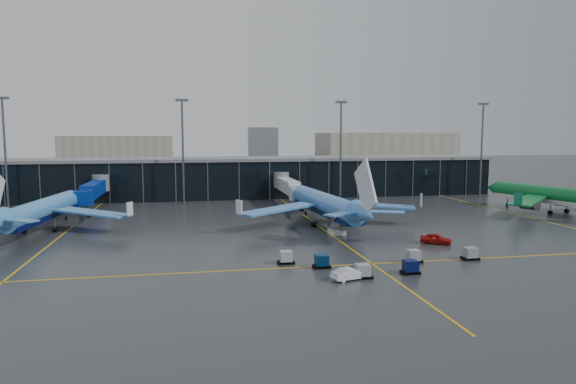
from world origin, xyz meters
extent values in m
plane|color=#282B2D|center=(0.00, 0.00, 0.00)|extent=(600.00, 600.00, 0.00)
cube|color=black|center=(0.00, 62.00, 5.00)|extent=(140.00, 16.00, 10.00)
cube|color=slate|center=(0.00, 62.00, 10.30)|extent=(142.00, 17.00, 0.80)
cylinder|color=#595B60|center=(-35.00, 53.50, 5.20)|extent=(4.00, 4.00, 4.00)
cube|color=navy|center=(-35.00, 40.00, 4.40)|extent=(3.00, 24.00, 3.00)
cylinder|color=#595B60|center=(-35.00, 32.50, 1.30)|extent=(1.00, 1.00, 2.60)
cylinder|color=#595B60|center=(10.00, 53.50, 5.20)|extent=(4.00, 4.00, 4.00)
cube|color=silver|center=(10.00, 40.00, 4.40)|extent=(3.00, 24.00, 3.00)
cylinder|color=#595B60|center=(10.00, 32.50, 1.30)|extent=(1.00, 1.00, 2.60)
cylinder|color=#595B60|center=(-55.00, 50.00, 12.50)|extent=(0.50, 0.50, 25.00)
cube|color=#595B60|center=(-55.00, 50.00, 25.20)|extent=(3.00, 0.40, 0.60)
cylinder|color=#595B60|center=(-15.00, 50.00, 12.50)|extent=(0.50, 0.50, 25.00)
cube|color=#595B60|center=(-15.00, 50.00, 25.20)|extent=(3.00, 0.40, 0.60)
cylinder|color=#595B60|center=(25.00, 50.00, 12.50)|extent=(0.50, 0.50, 25.00)
cube|color=#595B60|center=(25.00, 50.00, 25.20)|extent=(3.00, 0.40, 0.60)
cylinder|color=#595B60|center=(65.00, 50.00, 12.50)|extent=(0.50, 0.50, 25.00)
cube|color=#595B60|center=(65.00, 50.00, 25.20)|extent=(3.00, 0.40, 0.60)
cube|color=#B2AD99|center=(120.00, 260.00, 9.00)|extent=(90.00, 42.00, 18.00)
cube|color=#B2AD99|center=(-60.00, 280.00, 8.00)|extent=(70.00, 38.00, 16.00)
cube|color=#B2AD99|center=(40.00, 300.00, 11.00)|extent=(20.00, 20.00, 22.00)
cube|color=gold|center=(-35.00, 20.00, 0.01)|extent=(0.30, 120.00, 0.02)
cube|color=gold|center=(10.00, 20.00, 0.01)|extent=(0.30, 120.00, 0.02)
cube|color=gold|center=(55.00, 20.00, 0.01)|extent=(0.30, 120.00, 0.02)
cube|color=gold|center=(10.00, -15.00, 0.01)|extent=(220.00, 0.30, 0.02)
cube|color=black|center=(15.64, -15.38, 0.18)|extent=(2.20, 1.50, 0.36)
cube|color=gray|center=(15.64, -15.38, 0.95)|extent=(1.60, 1.50, 1.50)
cube|color=black|center=(23.90, -15.41, 0.18)|extent=(2.20, 1.50, 0.36)
cube|color=gray|center=(23.90, -15.41, 0.95)|extent=(1.60, 1.50, 1.50)
cube|color=black|center=(2.91, -15.82, 0.18)|extent=(2.20, 1.50, 0.36)
cube|color=#052241|center=(2.91, -15.82, 0.95)|extent=(1.60, 1.50, 1.50)
cube|color=black|center=(6.50, -21.36, 0.18)|extent=(2.20, 1.50, 0.36)
cube|color=#909498|center=(6.50, -21.36, 0.95)|extent=(1.60, 1.50, 1.50)
cube|color=black|center=(-1.19, -12.85, 0.18)|extent=(2.20, 1.50, 0.36)
cube|color=#9C9FA4|center=(-1.19, -12.85, 0.95)|extent=(1.60, 1.50, 1.50)
cube|color=black|center=(12.87, -20.58, 0.18)|extent=(2.20, 1.50, 0.36)
cube|color=#050D40|center=(12.87, -20.58, 0.95)|extent=(1.60, 1.50, 1.50)
cube|color=silver|center=(11.17, 5.60, 0.40)|extent=(2.50, 3.40, 0.80)
cube|color=silver|center=(11.17, 5.60, 2.30)|extent=(1.87, 2.97, 2.29)
imported|color=#A30F0C|center=(24.09, -5.10, 0.81)|extent=(5.02, 4.25, 1.62)
imported|color=white|center=(4.82, -21.66, 0.73)|extent=(4.71, 2.71, 1.47)
camera|label=1|loc=(-13.37, -77.95, 17.01)|focal=32.00mm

